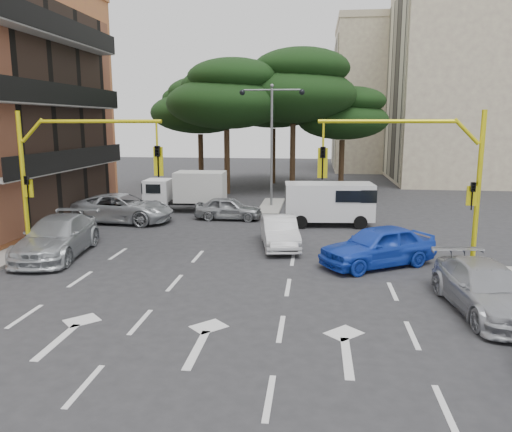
{
  "coord_description": "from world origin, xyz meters",
  "views": [
    {
      "loc": [
        2.84,
        -16.35,
        5.61
      ],
      "look_at": [
        0.35,
        4.51,
        1.6
      ],
      "focal_mm": 35.0,
      "sensor_mm": 36.0,
      "label": 1
    }
  ],
  "objects_px": {
    "street_lamp_center": "(272,124)",
    "car_silver_wagon": "(57,237)",
    "car_blue_compact": "(378,246)",
    "car_silver_cross_a": "(122,208)",
    "car_silver_parked": "(486,289)",
    "van_white": "(329,204)",
    "box_truck_a": "(186,191)",
    "signal_mast_right": "(427,170)",
    "car_white_hatch": "(280,232)",
    "car_silver_cross_b": "(229,208)",
    "signal_mast_left": "(65,166)"
  },
  "relations": [
    {
      "from": "street_lamp_center",
      "to": "car_silver_wagon",
      "type": "height_order",
      "value": "street_lamp_center"
    },
    {
      "from": "car_blue_compact",
      "to": "car_silver_cross_a",
      "type": "xyz_separation_m",
      "value": [
        -13.24,
        7.11,
        -0.0
      ]
    },
    {
      "from": "car_silver_wagon",
      "to": "car_silver_parked",
      "type": "bearing_deg",
      "value": -22.67
    },
    {
      "from": "street_lamp_center",
      "to": "car_silver_parked",
      "type": "height_order",
      "value": "street_lamp_center"
    },
    {
      "from": "street_lamp_center",
      "to": "car_silver_parked",
      "type": "xyz_separation_m",
      "value": [
        7.95,
        -17.52,
        -4.71
      ]
    },
    {
      "from": "car_blue_compact",
      "to": "van_white",
      "type": "xyz_separation_m",
      "value": [
        -1.73,
        7.71,
        0.37
      ]
    },
    {
      "from": "car_blue_compact",
      "to": "car_silver_wagon",
      "type": "xyz_separation_m",
      "value": [
        -13.21,
        -0.08,
        0.01
      ]
    },
    {
      "from": "van_white",
      "to": "box_truck_a",
      "type": "height_order",
      "value": "box_truck_a"
    },
    {
      "from": "signal_mast_right",
      "to": "car_silver_cross_a",
      "type": "relative_size",
      "value": 1.04
    },
    {
      "from": "car_white_hatch",
      "to": "car_silver_cross_b",
      "type": "relative_size",
      "value": 1.1
    },
    {
      "from": "car_blue_compact",
      "to": "van_white",
      "type": "height_order",
      "value": "van_white"
    },
    {
      "from": "signal_mast_left",
      "to": "car_white_hatch",
      "type": "distance_m",
      "value": 9.4
    },
    {
      "from": "street_lamp_center",
      "to": "box_truck_a",
      "type": "distance_m",
      "value": 6.97
    },
    {
      "from": "car_white_hatch",
      "to": "car_silver_cross_b",
      "type": "xyz_separation_m",
      "value": [
        -3.39,
        6.08,
        -0.04
      ]
    },
    {
      "from": "car_silver_parked",
      "to": "van_white",
      "type": "bearing_deg",
      "value": 103.34
    },
    {
      "from": "signal_mast_left",
      "to": "car_silver_parked",
      "type": "distance_m",
      "value": 15.49
    },
    {
      "from": "street_lamp_center",
      "to": "car_silver_cross_a",
      "type": "distance_m",
      "value": 10.89
    },
    {
      "from": "car_blue_compact",
      "to": "van_white",
      "type": "distance_m",
      "value": 7.91
    },
    {
      "from": "car_silver_cross_a",
      "to": "car_silver_wagon",
      "type": "bearing_deg",
      "value": -175.74
    },
    {
      "from": "car_silver_wagon",
      "to": "car_silver_cross_a",
      "type": "bearing_deg",
      "value": 83.17
    },
    {
      "from": "car_white_hatch",
      "to": "car_silver_wagon",
      "type": "distance_m",
      "value": 9.55
    },
    {
      "from": "signal_mast_right",
      "to": "van_white",
      "type": "xyz_separation_m",
      "value": [
        -3.2,
        8.72,
        -2.71
      ]
    },
    {
      "from": "signal_mast_right",
      "to": "car_silver_wagon",
      "type": "height_order",
      "value": "signal_mast_right"
    },
    {
      "from": "street_lamp_center",
      "to": "car_silver_cross_a",
      "type": "xyz_separation_m",
      "value": [
        -7.9,
        -5.89,
        -4.62
      ]
    },
    {
      "from": "car_silver_cross_a",
      "to": "box_truck_a",
      "type": "xyz_separation_m",
      "value": [
        2.7,
        3.89,
        0.45
      ]
    },
    {
      "from": "car_silver_parked",
      "to": "box_truck_a",
      "type": "relative_size",
      "value": 0.97
    },
    {
      "from": "car_silver_cross_b",
      "to": "van_white",
      "type": "distance_m",
      "value": 5.78
    },
    {
      "from": "car_white_hatch",
      "to": "van_white",
      "type": "distance_m",
      "value": 5.7
    },
    {
      "from": "street_lamp_center",
      "to": "car_silver_cross_b",
      "type": "distance_m",
      "value": 6.82
    },
    {
      "from": "signal_mast_left",
      "to": "street_lamp_center",
      "type": "relative_size",
      "value": 0.77
    },
    {
      "from": "signal_mast_right",
      "to": "car_silver_wagon",
      "type": "xyz_separation_m",
      "value": [
        -14.68,
        0.93,
        -3.06
      ]
    },
    {
      "from": "signal_mast_right",
      "to": "car_silver_parked",
      "type": "distance_m",
      "value": 4.86
    },
    {
      "from": "car_silver_parked",
      "to": "box_truck_a",
      "type": "xyz_separation_m",
      "value": [
        -13.16,
        15.52,
        0.54
      ]
    },
    {
      "from": "street_lamp_center",
      "to": "car_blue_compact",
      "type": "height_order",
      "value": "street_lamp_center"
    },
    {
      "from": "signal_mast_left",
      "to": "car_white_hatch",
      "type": "relative_size",
      "value": 1.42
    },
    {
      "from": "street_lamp_center",
      "to": "car_white_hatch",
      "type": "relative_size",
      "value": 1.83
    },
    {
      "from": "signal_mast_right",
      "to": "box_truck_a",
      "type": "height_order",
      "value": "signal_mast_right"
    },
    {
      "from": "signal_mast_left",
      "to": "box_truck_a",
      "type": "xyz_separation_m",
      "value": [
        1.6,
        12.01,
        -2.63
      ]
    },
    {
      "from": "car_blue_compact",
      "to": "car_silver_cross_a",
      "type": "distance_m",
      "value": 15.03
    },
    {
      "from": "signal_mast_left",
      "to": "car_white_hatch",
      "type": "height_order",
      "value": "signal_mast_left"
    },
    {
      "from": "box_truck_a",
      "to": "signal_mast_right",
      "type": "bearing_deg",
      "value": -137.53
    },
    {
      "from": "signal_mast_left",
      "to": "car_silver_wagon",
      "type": "xyz_separation_m",
      "value": [
        -1.08,
        0.93,
        -3.06
      ]
    },
    {
      "from": "car_silver_cross_b",
      "to": "box_truck_a",
      "type": "xyz_separation_m",
      "value": [
        -3.12,
        2.4,
        0.6
      ]
    },
    {
      "from": "signal_mast_left",
      "to": "car_silver_cross_a",
      "type": "xyz_separation_m",
      "value": [
        -1.1,
        8.12,
        -3.08
      ]
    },
    {
      "from": "box_truck_a",
      "to": "car_blue_compact",
      "type": "bearing_deg",
      "value": -138.75
    },
    {
      "from": "car_white_hatch",
      "to": "car_silver_wagon",
      "type": "height_order",
      "value": "car_silver_wagon"
    },
    {
      "from": "car_silver_parked",
      "to": "car_silver_cross_a",
      "type": "bearing_deg",
      "value": 137.53
    },
    {
      "from": "car_silver_wagon",
      "to": "car_silver_parked",
      "type": "relative_size",
      "value": 1.14
    },
    {
      "from": "car_silver_wagon",
      "to": "box_truck_a",
      "type": "distance_m",
      "value": 11.41
    },
    {
      "from": "signal_mast_right",
      "to": "street_lamp_center",
      "type": "distance_m",
      "value": 15.65
    }
  ]
}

